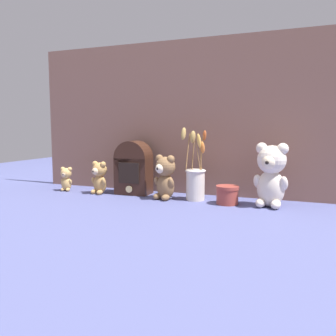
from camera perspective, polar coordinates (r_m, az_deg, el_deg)
ground_plane at (r=1.63m, az=-0.26°, el=-4.96°), size 4.00×4.00×0.00m
backdrop_wall at (r=1.76m, az=1.78°, el=8.03°), size 1.54×0.02×0.74m
teddy_bear_large at (r=1.51m, az=16.19°, el=-0.90°), size 0.15×0.13×0.26m
teddy_bear_medium at (r=1.60m, az=-0.57°, el=-1.34°), size 0.11×0.10×0.20m
teddy_bear_small at (r=1.77m, az=-11.02°, el=-1.41°), size 0.09×0.08×0.16m
teddy_bear_tiny at (r=1.90m, az=-15.97°, el=-1.61°), size 0.07×0.06×0.12m
flower_vase at (r=1.60m, az=4.40°, el=-1.79°), size 0.12×0.09×0.33m
vintage_radio at (r=1.74m, az=-5.54°, el=0.11°), size 0.17×0.12×0.26m
decorative_tin_tall at (r=1.54m, az=9.50°, el=-4.27°), size 0.10×0.10×0.08m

